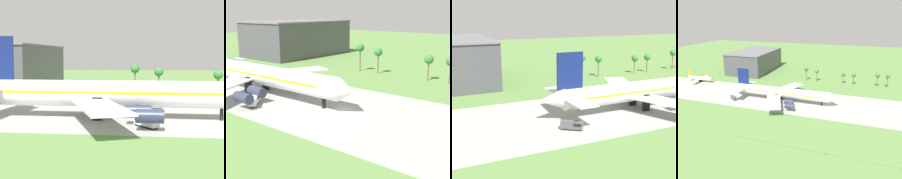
% 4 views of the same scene
% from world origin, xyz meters
% --- Properties ---
extents(ground_plane, '(600.00, 600.00, 0.00)m').
position_xyz_m(ground_plane, '(0.00, 0.00, 0.00)').
color(ground_plane, '#5B8442').
extents(taxiway_strip, '(320.00, 44.00, 0.02)m').
position_xyz_m(taxiway_strip, '(0.00, 0.00, 0.01)').
color(taxiway_strip, '#9E9E99').
rests_on(taxiway_strip, ground_plane).
extents(jet_airliner, '(77.32, 55.62, 20.71)m').
position_xyz_m(jet_airliner, '(-33.11, -2.95, 6.18)').
color(jet_airliner, white).
rests_on(jet_airliner, ground_plane).
extents(regional_aircraft, '(24.09, 21.54, 8.96)m').
position_xyz_m(regional_aircraft, '(-117.15, 16.57, 2.95)').
color(regional_aircraft, beige).
rests_on(regional_aircraft, ground_plane).
extents(baggage_tug, '(5.81, 6.09, 2.52)m').
position_xyz_m(baggage_tug, '(-23.01, -13.27, 1.36)').
color(baggage_tug, black).
rests_on(baggage_tug, ground_plane).
extents(fuel_truck, '(6.24, 5.27, 2.48)m').
position_xyz_m(fuel_truck, '(-65.27, -11.88, 1.34)').
color(fuel_truck, black).
rests_on(fuel_truck, ground_plane).
extents(perimeter_fence, '(80.10, 0.10, 2.10)m').
position_xyz_m(perimeter_fence, '(0.00, -55.00, 1.45)').
color(perimeter_fence, gray).
rests_on(perimeter_fence, ground_plane).
extents(no_stopping_sign, '(0.44, 0.08, 1.68)m').
position_xyz_m(no_stopping_sign, '(6.76, -55.31, 1.05)').
color(no_stopping_sign, gray).
rests_on(no_stopping_sign, ground_plane).
extents(terminal_building, '(36.72, 61.20, 20.79)m').
position_xyz_m(terminal_building, '(-90.00, 69.77, 10.41)').
color(terminal_building, '#47474C').
rests_on(terminal_building, ground_plane).
extents(palm_tree_row, '(103.98, 3.60, 12.38)m').
position_xyz_m(palm_tree_row, '(15.09, 49.76, 8.93)').
color(palm_tree_row, brown).
rests_on(palm_tree_row, ground_plane).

